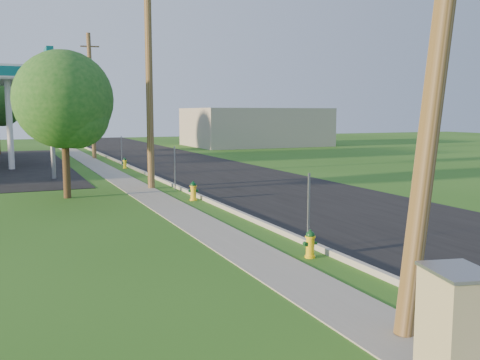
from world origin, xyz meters
name	(u,v)px	position (x,y,z in m)	size (l,w,h in m)	color
ground_plane	(414,305)	(0.00, 0.00, 0.00)	(140.00, 140.00, 0.00)	#265816
road	(326,204)	(4.50, 10.00, 0.01)	(8.00, 120.00, 0.02)	black
curb	(230,210)	(0.50, 10.00, 0.07)	(0.15, 120.00, 0.15)	#A6A499
sidewalk	(184,215)	(-1.25, 10.00, 0.01)	(1.50, 120.00, 0.03)	gray
utility_pole_near	(442,27)	(-0.60, -1.00, 4.80)	(1.40, 0.32, 9.48)	brown
utility_pole_mid	(149,81)	(-0.60, 17.00, 4.95)	(1.40, 0.32, 9.80)	brown
utility_pole_far	(91,96)	(-0.60, 35.00, 4.80)	(1.40, 0.32, 9.50)	brown
sign_post_near	(309,212)	(0.25, 4.20, 1.00)	(0.05, 0.04, 2.00)	gray
sign_post_mid	(175,168)	(0.25, 16.00, 1.00)	(0.05, 0.04, 2.00)	gray
sign_post_far	(122,151)	(0.25, 28.20, 1.00)	(0.05, 0.04, 2.00)	gray
price_pylon	(50,76)	(-4.50, 22.50, 5.43)	(0.34, 2.04, 6.85)	gray
distant_building	(255,127)	(18.00, 45.00, 2.00)	(14.00, 10.00, 4.00)	#A29C8B
tree_verge	(66,103)	(-4.42, 15.52, 3.90)	(3.99, 3.99, 6.05)	#3B261B
hydrant_near	(310,244)	(-0.07, 3.57, 0.34)	(0.36, 0.32, 0.70)	yellow
hydrant_mid	(193,191)	(0.09, 12.90, 0.38)	(0.40, 0.36, 0.78)	yellow
hydrant_far	(125,163)	(0.10, 26.50, 0.34)	(0.36, 0.32, 0.70)	yellow
utility_cabinet	(456,329)	(-1.63, -2.55, 0.79)	(0.89, 1.05, 1.57)	tan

